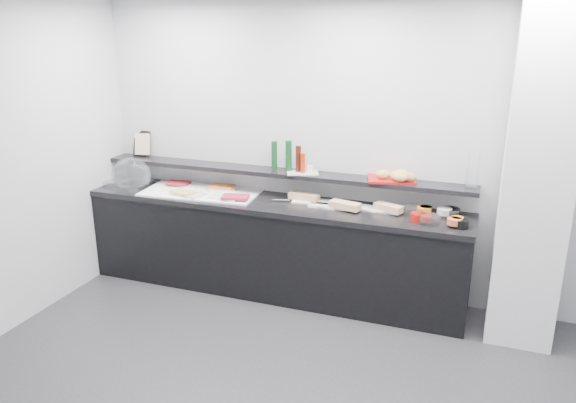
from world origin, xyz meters
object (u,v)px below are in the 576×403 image
(cloche_base, at_px, (129,183))
(bread_tray, at_px, (391,179))
(framed_print, at_px, (142,143))
(carafe, at_px, (473,171))
(sandwich_plate_mid, at_px, (328,206))
(condiment_tray, at_px, (302,173))

(cloche_base, distance_m, bread_tray, 2.65)
(framed_print, distance_m, carafe, 3.29)
(sandwich_plate_mid, bearing_deg, condiment_tray, 151.60)
(sandwich_plate_mid, bearing_deg, cloche_base, 176.72)
(sandwich_plate_mid, distance_m, condiment_tray, 0.41)
(condiment_tray, height_order, bread_tray, bread_tray)
(framed_print, bearing_deg, bread_tray, 8.79)
(bread_tray, bearing_deg, sandwich_plate_mid, -175.82)
(condiment_tray, bearing_deg, framed_print, 154.29)
(bread_tray, distance_m, carafe, 0.69)
(condiment_tray, height_order, carafe, carafe)
(cloche_base, height_order, framed_print, framed_print)
(sandwich_plate_mid, distance_m, framed_print, 2.15)
(cloche_base, relative_size, condiment_tray, 1.50)
(sandwich_plate_mid, height_order, bread_tray, bread_tray)
(cloche_base, height_order, carafe, carafe)
(condiment_tray, relative_size, bread_tray, 0.70)
(bread_tray, xyz_separation_m, carafe, (0.67, -0.03, 0.14))
(sandwich_plate_mid, height_order, framed_print, framed_print)
(sandwich_plate_mid, xyz_separation_m, condiment_tray, (-0.29, 0.14, 0.25))
(cloche_base, xyz_separation_m, framed_print, (0.01, 0.26, 0.36))
(sandwich_plate_mid, xyz_separation_m, carafe, (1.19, 0.15, 0.39))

